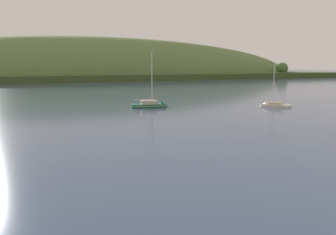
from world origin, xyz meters
name	(u,v)px	position (x,y,z in m)	size (l,w,h in m)	color
far_shoreline_hill	(100,78)	(37.48, 236.83, 0.13)	(421.81, 108.57, 56.87)	#3C4E24
sailboat_near_mooring	(153,106)	(2.13, 66.75, 0.18)	(8.32, 4.67, 12.72)	#0F564C
sailboat_midwater_white	(272,106)	(24.90, 56.33, 0.11)	(5.16, 6.56, 10.35)	white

